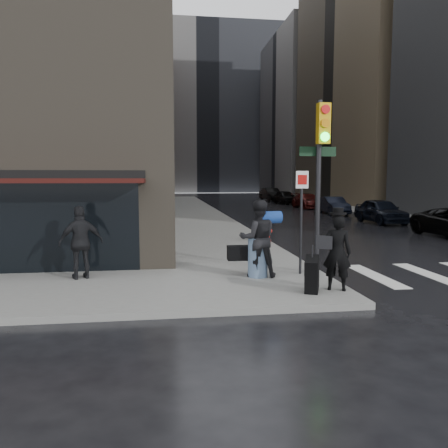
{
  "coord_description": "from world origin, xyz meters",
  "views": [
    {
      "loc": [
        -2.3,
        -10.27,
        2.71
      ],
      "look_at": [
        -0.47,
        3.05,
        1.3
      ],
      "focal_mm": 35.0,
      "sensor_mm": 36.0,
      "label": 1
    }
  ],
  "objects_px": {
    "man_overcoat": "(332,256)",
    "traffic_light": "(319,163)",
    "parked_car_3": "(307,201)",
    "man_jeans": "(258,238)",
    "parked_car_1": "(381,211)",
    "parked_car_4": "(285,197)",
    "man_greycoat": "(81,242)",
    "parked_car_5": "(271,194)",
    "fire_hydrant": "(267,233)",
    "parked_car_2": "(334,205)"
  },
  "relations": [
    {
      "from": "man_overcoat",
      "to": "traffic_light",
      "type": "height_order",
      "value": "traffic_light"
    },
    {
      "from": "traffic_light",
      "to": "parked_car_3",
      "type": "xyz_separation_m",
      "value": [
        8.93,
        27.27,
        -2.44
      ]
    },
    {
      "from": "man_overcoat",
      "to": "man_jeans",
      "type": "relative_size",
      "value": 0.96
    },
    {
      "from": "parked_car_1",
      "to": "parked_car_4",
      "type": "height_order",
      "value": "parked_car_1"
    },
    {
      "from": "traffic_light",
      "to": "parked_car_1",
      "type": "distance_m",
      "value": 16.65
    },
    {
      "from": "man_overcoat",
      "to": "man_jeans",
      "type": "bearing_deg",
      "value": -26.36
    },
    {
      "from": "man_greycoat",
      "to": "parked_car_5",
      "type": "distance_m",
      "value": 43.14
    },
    {
      "from": "man_overcoat",
      "to": "fire_hydrant",
      "type": "distance_m",
      "value": 7.76
    },
    {
      "from": "man_overcoat",
      "to": "parked_car_4",
      "type": "xyz_separation_m",
      "value": [
        9.02,
        35.74,
        -0.23
      ]
    },
    {
      "from": "man_greycoat",
      "to": "fire_hydrant",
      "type": "relative_size",
      "value": 2.36
    },
    {
      "from": "man_overcoat",
      "to": "parked_car_5",
      "type": "height_order",
      "value": "man_overcoat"
    },
    {
      "from": "parked_car_1",
      "to": "parked_car_2",
      "type": "bearing_deg",
      "value": 92.31
    },
    {
      "from": "parked_car_3",
      "to": "traffic_light",
      "type": "bearing_deg",
      "value": -110.24
    },
    {
      "from": "traffic_light",
      "to": "parked_car_5",
      "type": "distance_m",
      "value": 41.76
    },
    {
      "from": "parked_car_2",
      "to": "parked_car_3",
      "type": "bearing_deg",
      "value": 91.38
    },
    {
      "from": "man_jeans",
      "to": "man_greycoat",
      "type": "height_order",
      "value": "man_jeans"
    },
    {
      "from": "parked_car_2",
      "to": "man_overcoat",
      "type": "bearing_deg",
      "value": -108.77
    },
    {
      "from": "fire_hydrant",
      "to": "parked_car_5",
      "type": "height_order",
      "value": "parked_car_5"
    },
    {
      "from": "traffic_light",
      "to": "parked_car_1",
      "type": "xyz_separation_m",
      "value": [
        9.01,
        13.8,
        -2.37
      ]
    },
    {
      "from": "man_jeans",
      "to": "fire_hydrant",
      "type": "relative_size",
      "value": 2.54
    },
    {
      "from": "man_jeans",
      "to": "parked_car_3",
      "type": "relative_size",
      "value": 0.44
    },
    {
      "from": "man_overcoat",
      "to": "parked_car_3",
      "type": "xyz_separation_m",
      "value": [
        9.2,
        29.0,
        -0.29
      ]
    },
    {
      "from": "parked_car_2",
      "to": "parked_car_4",
      "type": "bearing_deg",
      "value": 93.06
    },
    {
      "from": "man_greycoat",
      "to": "parked_car_1",
      "type": "bearing_deg",
      "value": -157.88
    },
    {
      "from": "man_greycoat",
      "to": "fire_hydrant",
      "type": "bearing_deg",
      "value": -156.99
    },
    {
      "from": "parked_car_4",
      "to": "man_jeans",
      "type": "bearing_deg",
      "value": -111.64
    },
    {
      "from": "man_greycoat",
      "to": "parked_car_4",
      "type": "height_order",
      "value": "man_greycoat"
    },
    {
      "from": "fire_hydrant",
      "to": "parked_car_2",
      "type": "relative_size",
      "value": 0.2
    },
    {
      "from": "parked_car_1",
      "to": "parked_car_2",
      "type": "height_order",
      "value": "parked_car_1"
    },
    {
      "from": "parked_car_4",
      "to": "man_greycoat",
      "type": "bearing_deg",
      "value": -118.53
    },
    {
      "from": "man_greycoat",
      "to": "parked_car_1",
      "type": "height_order",
      "value": "man_greycoat"
    },
    {
      "from": "parked_car_3",
      "to": "parked_car_5",
      "type": "xyz_separation_m",
      "value": [
        -0.05,
        13.47,
        0.11
      ]
    },
    {
      "from": "traffic_light",
      "to": "parked_car_2",
      "type": "relative_size",
      "value": 1.14
    },
    {
      "from": "parked_car_1",
      "to": "parked_car_3",
      "type": "bearing_deg",
      "value": 90.13
    },
    {
      "from": "man_overcoat",
      "to": "parked_car_2",
      "type": "bearing_deg",
      "value": -88.48
    },
    {
      "from": "traffic_light",
      "to": "parked_car_1",
      "type": "relative_size",
      "value": 1.05
    },
    {
      "from": "man_overcoat",
      "to": "fire_hydrant",
      "type": "xyz_separation_m",
      "value": [
        0.33,
        7.74,
        -0.45
      ]
    },
    {
      "from": "man_jeans",
      "to": "parked_car_3",
      "type": "xyz_separation_m",
      "value": [
        10.57,
        27.37,
        -0.49
      ]
    },
    {
      "from": "man_greycoat",
      "to": "parked_car_2",
      "type": "distance_m",
      "value": 25.11
    },
    {
      "from": "traffic_light",
      "to": "parked_car_3",
      "type": "distance_m",
      "value": 28.8
    },
    {
      "from": "man_greycoat",
      "to": "traffic_light",
      "type": "distance_m",
      "value": 6.48
    },
    {
      "from": "fire_hydrant",
      "to": "parked_car_3",
      "type": "relative_size",
      "value": 0.17
    },
    {
      "from": "man_greycoat",
      "to": "parked_car_5",
      "type": "bearing_deg",
      "value": -129.94
    },
    {
      "from": "man_jeans",
      "to": "parked_car_1",
      "type": "height_order",
      "value": "man_jeans"
    },
    {
      "from": "parked_car_5",
      "to": "parked_car_2",
      "type": "bearing_deg",
      "value": -95.55
    },
    {
      "from": "man_overcoat",
      "to": "parked_car_1",
      "type": "distance_m",
      "value": 18.1
    },
    {
      "from": "traffic_light",
      "to": "parked_car_2",
      "type": "xyz_separation_m",
      "value": [
        8.71,
        20.53,
        -2.45
      ]
    },
    {
      "from": "man_overcoat",
      "to": "man_greycoat",
      "type": "height_order",
      "value": "man_overcoat"
    },
    {
      "from": "fire_hydrant",
      "to": "parked_car_5",
      "type": "xyz_separation_m",
      "value": [
        8.81,
        34.73,
        0.27
      ]
    },
    {
      "from": "fire_hydrant",
      "to": "parked_car_1",
      "type": "height_order",
      "value": "parked_car_1"
    }
  ]
}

